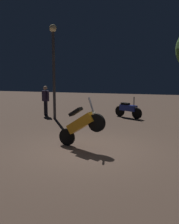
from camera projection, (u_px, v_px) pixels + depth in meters
ground_plane at (87, 150)px, 8.21m from camera, size 40.00×40.00×0.00m
motorcycle_orange_foreground at (81, 125)px, 8.35m from camera, size 1.63×0.53×1.63m
motorcycle_blue_parked_left at (128, 109)px, 13.78m from camera, size 1.48×0.92×1.11m
person_bystander_far at (45, 98)px, 14.42m from camera, size 0.60×0.44×1.60m
streetlamp_far at (54, 59)px, 13.03m from camera, size 0.36×0.36×4.63m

